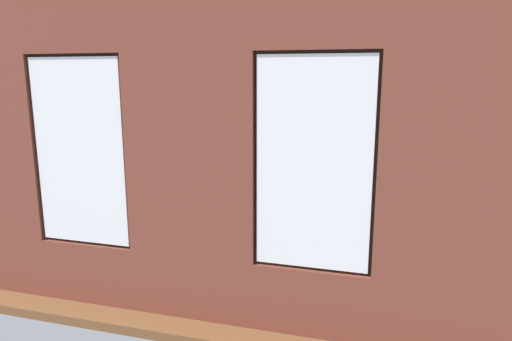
% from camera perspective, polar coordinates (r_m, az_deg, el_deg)
% --- Properties ---
extents(ground_plane, '(6.98, 5.94, 0.10)m').
position_cam_1_polar(ground_plane, '(7.16, 0.66, -8.15)').
color(ground_plane, brown).
extents(brick_wall_with_windows, '(6.38, 0.30, 3.34)m').
position_cam_1_polar(brick_wall_with_windows, '(4.35, -8.31, 1.95)').
color(brick_wall_with_windows, brown).
rests_on(brick_wall_with_windows, ground_plane).
extents(white_wall_right, '(0.10, 4.94, 3.34)m').
position_cam_1_polar(white_wall_right, '(8.02, -22.04, 5.77)').
color(white_wall_right, silver).
rests_on(white_wall_right, ground_plane).
extents(couch_by_window, '(1.70, 0.87, 0.80)m').
position_cam_1_polar(couch_by_window, '(5.47, -9.38, -10.53)').
color(couch_by_window, black).
rests_on(couch_by_window, ground_plane).
extents(couch_left, '(0.89, 1.79, 0.80)m').
position_cam_1_polar(couch_left, '(6.80, 21.38, -6.71)').
color(couch_left, black).
rests_on(couch_left, ground_plane).
extents(coffee_table, '(1.40, 0.85, 0.43)m').
position_cam_1_polar(coffee_table, '(6.78, 0.92, -5.44)').
color(coffee_table, olive).
rests_on(coffee_table, ground_plane).
extents(cup_ceramic, '(0.09, 0.09, 0.11)m').
position_cam_1_polar(cup_ceramic, '(6.81, 4.39, -4.49)').
color(cup_ceramic, '#B23D38').
rests_on(cup_ceramic, coffee_table).
extents(candle_jar, '(0.08, 0.08, 0.12)m').
position_cam_1_polar(candle_jar, '(6.89, -0.25, -4.18)').
color(candle_jar, '#B7333D').
rests_on(candle_jar, coffee_table).
extents(table_plant_small, '(0.13, 0.13, 0.21)m').
position_cam_1_polar(table_plant_small, '(6.59, 1.52, -4.47)').
color(table_plant_small, '#9E5638').
rests_on(table_plant_small, coffee_table).
extents(remote_gray, '(0.18, 0.08, 0.02)m').
position_cam_1_polar(remote_gray, '(6.76, 0.92, -4.95)').
color(remote_gray, '#59595B').
rests_on(remote_gray, coffee_table).
extents(remote_black, '(0.06, 0.17, 0.02)m').
position_cam_1_polar(remote_black, '(6.76, -2.81, -4.96)').
color(remote_black, black).
rests_on(remote_black, coffee_table).
extents(media_console, '(1.10, 0.42, 0.56)m').
position_cam_1_polar(media_console, '(8.16, -19.22, -3.88)').
color(media_console, black).
rests_on(media_console, ground_plane).
extents(tv_flatscreen, '(1.19, 0.20, 0.83)m').
position_cam_1_polar(tv_flatscreen, '(8.01, -19.55, 0.96)').
color(tv_flatscreen, black).
rests_on(tv_flatscreen, media_console).
extents(papasan_chair, '(1.11, 1.11, 0.70)m').
position_cam_1_polar(papasan_chair, '(8.83, 1.71, -0.97)').
color(papasan_chair, olive).
rests_on(papasan_chair, ground_plane).
extents(potted_plant_corner_near_left, '(0.46, 0.46, 0.78)m').
position_cam_1_polar(potted_plant_corner_near_left, '(8.72, 21.28, -1.58)').
color(potted_plant_corner_near_left, '#9E5638').
rests_on(potted_plant_corner_near_left, ground_plane).
extents(potted_plant_beside_window_right, '(0.71, 0.71, 1.08)m').
position_cam_1_polar(potted_plant_beside_window_right, '(5.80, -19.82, -5.84)').
color(potted_plant_beside_window_right, gray).
rests_on(potted_plant_beside_window_right, ground_plane).
extents(potted_plant_by_left_couch, '(0.28, 0.28, 0.53)m').
position_cam_1_polar(potted_plant_by_left_couch, '(8.06, 17.71, -3.58)').
color(potted_plant_by_left_couch, brown).
rests_on(potted_plant_by_left_couch, ground_plane).
extents(potted_plant_near_tv, '(1.00, 1.00, 1.40)m').
position_cam_1_polar(potted_plant_near_tv, '(6.99, -20.25, -3.98)').
color(potted_plant_near_tv, gray).
rests_on(potted_plant_near_tv, ground_plane).
extents(potted_plant_between_couches, '(0.56, 0.56, 0.90)m').
position_cam_1_polar(potted_plant_between_couches, '(5.04, 4.49, -9.43)').
color(potted_plant_between_couches, gray).
rests_on(potted_plant_between_couches, ground_plane).
extents(potted_plant_corner_far_left, '(0.65, 0.65, 0.92)m').
position_cam_1_polar(potted_plant_corner_far_left, '(4.89, 25.46, -11.09)').
color(potted_plant_corner_far_left, beige).
rests_on(potted_plant_corner_far_left, ground_plane).
extents(potted_plant_mid_room_small, '(0.35, 0.35, 0.64)m').
position_cam_1_polar(potted_plant_mid_room_small, '(7.87, 8.25, -2.64)').
color(potted_plant_mid_room_small, '#47423D').
rests_on(potted_plant_mid_room_small, ground_plane).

